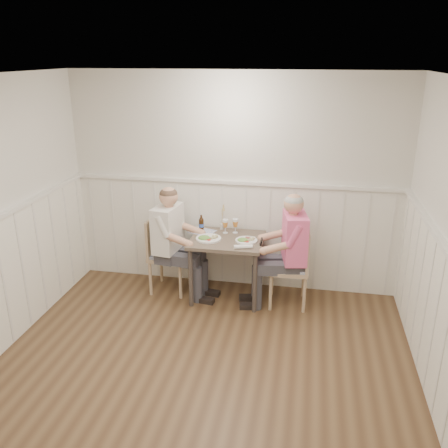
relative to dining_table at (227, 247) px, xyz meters
name	(u,v)px	position (x,y,z in m)	size (l,w,h in m)	color
ground_plane	(190,399)	(0.01, -1.84, -0.64)	(4.50, 4.50, 0.00)	#4A331F
room_shell	(185,232)	(0.01, -1.84, 0.88)	(4.04, 4.54, 2.60)	silver
wainscot	(207,289)	(0.01, -1.15, 0.05)	(4.00, 4.49, 1.34)	white
dining_table	(227,247)	(0.00, 0.00, 0.00)	(0.83, 0.70, 0.75)	brown
chair_right	(294,264)	(0.78, -0.03, -0.14)	(0.46, 0.46, 0.93)	tan
chair_left	(165,251)	(-0.77, 0.05, -0.14)	(0.46, 0.46, 0.93)	tan
man_in_pink	(290,259)	(0.73, -0.06, -0.07)	(0.68, 0.48, 1.37)	#3F3F47
diner_cream	(172,250)	(-0.66, -0.03, -0.07)	(0.67, 0.47, 1.36)	#3F3F47
plate_man	(246,240)	(0.22, -0.05, 0.13)	(0.25, 0.25, 0.06)	white
plate_diner	(207,238)	(-0.22, -0.07, 0.13)	(0.29, 0.29, 0.07)	white
beer_glass_a	(235,224)	(0.06, 0.20, 0.23)	(0.07, 0.07, 0.18)	silver
beer_glass_b	(225,224)	(-0.05, 0.17, 0.22)	(0.07, 0.07, 0.17)	silver
beer_bottle	(201,224)	(-0.34, 0.17, 0.20)	(0.06, 0.06, 0.21)	black
rolled_napkin	(243,247)	(0.23, -0.26, 0.13)	(0.21, 0.10, 0.04)	white
grass_vase	(222,218)	(-0.12, 0.29, 0.26)	(0.04, 0.04, 0.33)	silver
gingham_mat	(202,231)	(-0.33, 0.16, 0.11)	(0.34, 0.31, 0.01)	#6676AD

